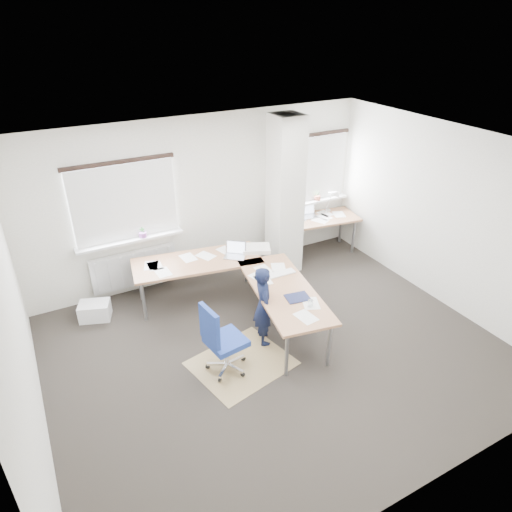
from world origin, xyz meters
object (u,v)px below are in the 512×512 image
desk_main (241,275)px  task_chair (224,352)px  desk_side (321,219)px  person (264,306)px

desk_main → task_chair: 1.36m
desk_side → task_chair: desk_side is taller
task_chair → person: person is taller
desk_main → desk_side: bearing=36.5°
desk_main → desk_side: 2.55m
desk_side → person: size_ratio=1.24×
desk_main → task_chair: bearing=-117.0°
desk_main → person: 0.75m
task_chair → person: bearing=13.7°
desk_main → task_chair: task_chair is taller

